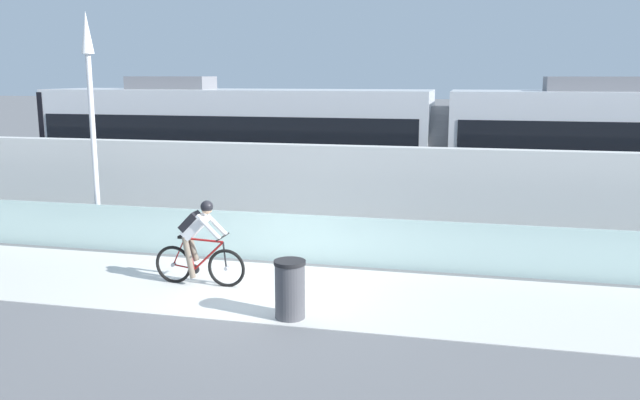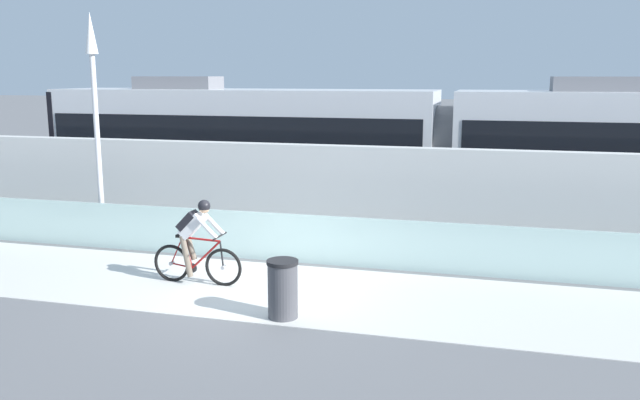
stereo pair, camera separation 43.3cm
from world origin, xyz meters
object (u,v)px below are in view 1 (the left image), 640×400
cyclist_on_bike (198,243)px  lamp_post_antenna (91,101)px  tram (439,149)px  trash_bin (290,289)px

cyclist_on_bike → lamp_post_antenna: size_ratio=0.34×
lamp_post_antenna → tram: bearing=32.5°
trash_bin → cyclist_on_bike: bearing=149.3°
lamp_post_antenna → trash_bin: size_ratio=5.42×
trash_bin → lamp_post_antenna: bearing=148.2°
tram → cyclist_on_bike: tram is taller
tram → lamp_post_antenna: lamp_post_antenna is taller
cyclist_on_bike → trash_bin: size_ratio=1.84×
cyclist_on_bike → trash_bin: (2.10, -1.25, -0.32)m
cyclist_on_bike → lamp_post_antenna: 4.72m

